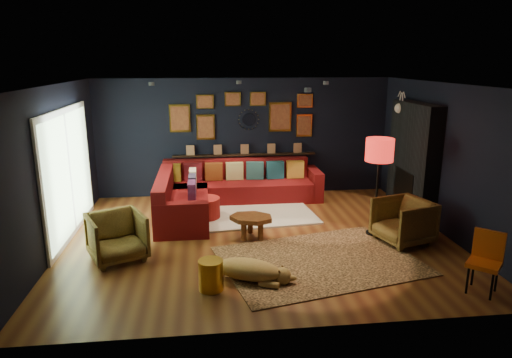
{
  "coord_description": "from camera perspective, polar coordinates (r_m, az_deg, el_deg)",
  "views": [
    {
      "loc": [
        -0.9,
        -7.28,
        2.98
      ],
      "look_at": [
        -0.02,
        0.3,
        0.98
      ],
      "focal_mm": 32.0,
      "sensor_mm": 36.0,
      "label": 1
    }
  ],
  "objects": [
    {
      "name": "sunburst_mirror",
      "position": [
        10.13,
        -0.91,
        7.43
      ],
      "size": [
        0.47,
        0.16,
        0.47
      ],
      "color": "silver",
      "rests_on": "room_walls"
    },
    {
      "name": "ledge",
      "position": [
        10.21,
        -1.43,
        3.05
      ],
      "size": [
        3.2,
        0.12,
        0.04
      ],
      "primitive_type": "cube",
      "color": "black",
      "rests_on": "room_walls"
    },
    {
      "name": "fireplace",
      "position": [
        9.31,
        18.95,
        1.75
      ],
      "size": [
        0.31,
        1.6,
        2.2
      ],
      "color": "black",
      "rests_on": "ground"
    },
    {
      "name": "armchair_right",
      "position": [
        7.99,
        17.94,
        -4.8
      ],
      "size": [
        0.94,
        0.98,
        0.82
      ],
      "primitive_type": "imported",
      "rotation": [
        0.0,
        0.0,
        -1.28
      ],
      "color": "#AE8335",
      "rests_on": "ground"
    },
    {
      "name": "coffee_table",
      "position": [
        7.78,
        -0.58,
        -5.18
      ],
      "size": [
        0.9,
        0.78,
        0.38
      ],
      "rotation": [
        0.0,
        0.0,
        -0.33
      ],
      "color": "brown",
      "rests_on": "shag_rug"
    },
    {
      "name": "shag_rug",
      "position": [
        9.12,
        -0.69,
        -4.26
      ],
      "size": [
        2.59,
        2.0,
        0.03
      ],
      "primitive_type": "cube",
      "rotation": [
        0.0,
        0.0,
        0.1
      ],
      "color": "silver",
      "rests_on": "ground"
    },
    {
      "name": "sliding_door",
      "position": [
        8.43,
        -22.39,
        0.68
      ],
      "size": [
        0.06,
        2.8,
        2.2
      ],
      "color": "white",
      "rests_on": "ground"
    },
    {
      "name": "leopard_rug",
      "position": [
        7.13,
        7.9,
        -10.07
      ],
      "size": [
        3.28,
        2.66,
        0.02
      ],
      "primitive_type": "cube",
      "rotation": [
        0.0,
        0.0,
        0.23
      ],
      "color": "tan",
      "rests_on": "ground"
    },
    {
      "name": "pouf",
      "position": [
        8.84,
        -6.42,
        -3.57
      ],
      "size": [
        0.59,
        0.59,
        0.38
      ],
      "primitive_type": "cylinder",
      "color": "maroon",
      "rests_on": "shag_rug"
    },
    {
      "name": "deer_head",
      "position": [
        9.62,
        18.45,
        8.41
      ],
      "size": [
        0.5,
        0.28,
        0.45
      ],
      "color": "white",
      "rests_on": "fireplace"
    },
    {
      "name": "armchair_left",
      "position": [
        7.29,
        -17.0,
        -6.67
      ],
      "size": [
        1.02,
        1.0,
        0.81
      ],
      "primitive_type": "imported",
      "rotation": [
        0.0,
        0.0,
        0.44
      ],
      "color": "#AE8335",
      "rests_on": "ground"
    },
    {
      "name": "orange_chair",
      "position": [
        6.75,
        26.81,
        -8.68
      ],
      "size": [
        0.55,
        0.55,
        0.82
      ],
      "rotation": [
        0.0,
        0.0,
        -0.77
      ],
      "color": "black",
      "rests_on": "ground"
    },
    {
      "name": "floor",
      "position": [
        7.92,
        0.39,
        -7.41
      ],
      "size": [
        6.5,
        6.5,
        0.0
      ],
      "primitive_type": "plane",
      "color": "brown",
      "rests_on": "ground"
    },
    {
      "name": "gallery_wall",
      "position": [
        10.11,
        -1.56,
        8.03
      ],
      "size": [
        3.15,
        0.04,
        1.02
      ],
      "color": "gold",
      "rests_on": "room_walls"
    },
    {
      "name": "sectional",
      "position": [
        9.47,
        -4.63,
        -1.64
      ],
      "size": [
        3.41,
        2.69,
        0.86
      ],
      "color": "maroon",
      "rests_on": "ground"
    },
    {
      "name": "floor_lamp",
      "position": [
        7.95,
        15.17,
        3.03
      ],
      "size": [
        0.47,
        0.47,
        1.71
      ],
      "color": "black",
      "rests_on": "ground"
    },
    {
      "name": "ceiling_spots",
      "position": [
        8.14,
        -0.28,
        11.74
      ],
      "size": [
        3.3,
        2.5,
        0.06
      ],
      "color": "black",
      "rests_on": "room_walls"
    },
    {
      "name": "dog",
      "position": [
        6.42,
        -0.95,
        -10.79
      ],
      "size": [
        1.43,
        1.11,
        0.41
      ],
      "primitive_type": null,
      "rotation": [
        0.0,
        0.0,
        -0.43
      ],
      "color": "tan",
      "rests_on": "leopard_rug"
    },
    {
      "name": "room_walls",
      "position": [
        7.47,
        0.41,
        3.99
      ],
      "size": [
        6.5,
        6.5,
        6.5
      ],
      "color": "black",
      "rests_on": "ground"
    },
    {
      "name": "gold_stool",
      "position": [
        6.22,
        -5.66,
        -11.85
      ],
      "size": [
        0.33,
        0.33,
        0.42
      ],
      "primitive_type": "cylinder",
      "color": "gold",
      "rests_on": "ground"
    }
  ]
}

